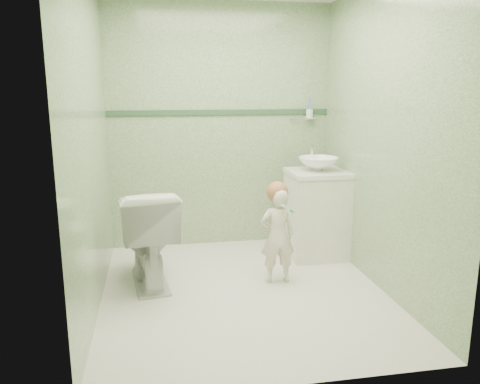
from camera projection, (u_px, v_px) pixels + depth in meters
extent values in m
plane|color=white|center=(243.00, 291.00, 3.78)|extent=(2.50, 2.50, 0.00)
cube|color=gray|center=(220.00, 127.00, 4.72)|extent=(2.20, 0.04, 2.40)
cube|color=gray|center=(291.00, 169.00, 2.32)|extent=(2.20, 0.04, 2.40)
cube|color=gray|center=(90.00, 144.00, 3.33)|extent=(0.04, 2.50, 2.40)
cube|color=gray|center=(381.00, 138.00, 3.71)|extent=(0.04, 2.50, 2.40)
cube|color=#2C4E33|center=(220.00, 112.00, 4.68)|extent=(2.20, 0.02, 0.05)
cube|color=white|center=(316.00, 215.00, 4.51)|extent=(0.52, 0.50, 0.80)
cube|color=white|center=(318.00, 173.00, 4.42)|extent=(0.54, 0.52, 0.04)
imported|color=white|center=(318.00, 164.00, 4.40)|extent=(0.37, 0.37, 0.13)
cylinder|color=silver|center=(312.00, 155.00, 4.58)|extent=(0.03, 0.03, 0.18)
cylinder|color=silver|center=(313.00, 147.00, 4.52)|extent=(0.02, 0.12, 0.02)
cylinder|color=silver|center=(303.00, 119.00, 4.80)|extent=(0.26, 0.02, 0.02)
cylinder|color=silver|center=(309.00, 114.00, 4.78)|extent=(0.07, 0.07, 0.09)
cylinder|color=#955CBF|center=(310.00, 107.00, 4.75)|extent=(0.01, 0.01, 0.17)
cylinder|color=blue|center=(308.00, 107.00, 4.75)|extent=(0.01, 0.01, 0.17)
imported|color=white|center=(147.00, 236.00, 3.86)|extent=(0.55, 0.85, 0.81)
imported|color=silver|center=(277.00, 236.00, 3.89)|extent=(0.29, 0.19, 0.80)
sphere|color=#9E6041|center=(277.00, 192.00, 3.83)|extent=(0.18, 0.18, 0.18)
cylinder|color=#008F61|center=(292.00, 211.00, 3.73)|extent=(0.08, 0.13, 0.06)
cube|color=white|center=(283.00, 205.00, 3.76)|extent=(0.03, 0.03, 0.02)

